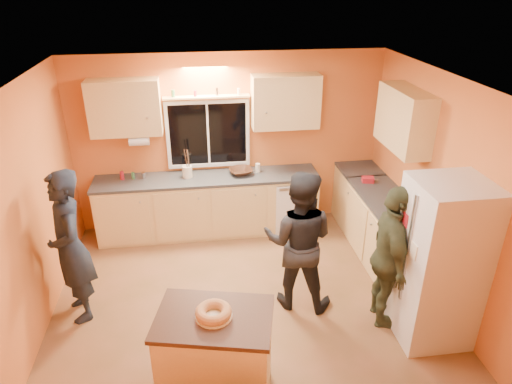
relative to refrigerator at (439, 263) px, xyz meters
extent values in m
plane|color=brown|center=(-1.89, 0.80, -0.90)|extent=(4.50, 4.50, 0.00)
cube|color=orange|center=(-1.89, 2.80, 0.40)|extent=(4.50, 0.04, 2.60)
cube|color=orange|center=(-1.89, -1.20, 0.40)|extent=(4.50, 0.04, 2.60)
cube|color=orange|center=(-4.14, 0.80, 0.40)|extent=(0.04, 4.00, 2.60)
cube|color=orange|center=(0.36, 0.80, 0.40)|extent=(0.04, 4.00, 2.60)
cube|color=white|center=(-1.89, 0.80, 1.70)|extent=(4.50, 4.00, 0.02)
cube|color=black|center=(-2.19, 2.79, 0.55)|extent=(1.10, 0.02, 0.90)
cube|color=white|center=(-2.19, 2.77, 0.55)|extent=(1.20, 0.04, 1.00)
cube|color=tan|center=(-3.29, 2.64, 1.02)|extent=(0.95, 0.33, 0.75)
cube|color=tan|center=(-1.09, 2.64, 1.02)|extent=(0.95, 0.33, 0.75)
cube|color=tan|center=(0.19, 1.60, 1.02)|extent=(0.33, 1.00, 0.75)
cylinder|color=silver|center=(-3.14, 2.52, 0.58)|extent=(0.27, 0.12, 0.12)
cube|color=tan|center=(-2.24, 2.50, -0.47)|extent=(3.20, 0.60, 0.86)
cube|color=#282B2D|center=(-2.24, 2.50, -0.02)|extent=(3.24, 0.62, 0.04)
cube|color=tan|center=(0.06, 2.50, -0.47)|extent=(0.60, 0.60, 0.86)
cube|color=#282B2D|center=(0.06, 2.50, -0.02)|extent=(0.62, 0.62, 0.04)
cube|color=tan|center=(0.06, 1.30, -0.47)|extent=(0.60, 1.80, 0.86)
cube|color=#282B2D|center=(0.06, 1.30, -0.02)|extent=(0.62, 1.84, 0.04)
cube|color=silver|center=(0.00, 0.00, 0.00)|extent=(0.72, 0.70, 1.80)
cube|color=tan|center=(-2.32, -0.53, -0.44)|extent=(1.06, 0.83, 0.92)
cube|color=#321D10|center=(-2.32, -0.53, 0.03)|extent=(1.11, 0.88, 0.04)
torus|color=tan|center=(-2.32, -0.53, 0.10)|extent=(0.31, 0.31, 0.09)
imported|color=black|center=(-3.79, 0.86, -0.01)|extent=(0.63, 0.76, 1.78)
imported|color=black|center=(-1.30, 0.70, -0.06)|extent=(0.99, 0.88, 1.69)
imported|color=#313924|center=(-0.41, 0.25, -0.07)|extent=(0.57, 1.03, 1.66)
imported|color=#321D10|center=(-1.75, 2.54, 0.04)|extent=(0.40, 0.40, 0.08)
cylinder|color=#ECE4C5|center=(-2.52, 2.53, 0.09)|extent=(0.14, 0.14, 0.17)
imported|color=gray|center=(0.04, 0.52, 0.15)|extent=(0.27, 0.24, 0.29)
cube|color=#B21B27|center=(-0.01, 2.01, 0.04)|extent=(0.18, 0.15, 0.07)
camera|label=1|loc=(-2.39, -3.55, 2.68)|focal=32.00mm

